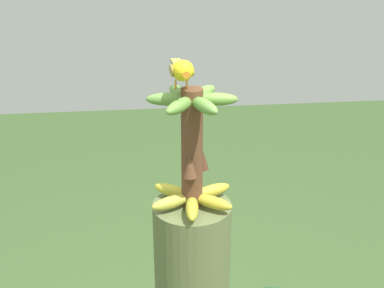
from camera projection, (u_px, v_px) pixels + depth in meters
The scene contains 2 objects.
banana_bunch at pixel (192, 151), 1.27m from camera, with size 0.24×0.23×0.32m.
perched_bird at pixel (182, 70), 1.17m from camera, with size 0.18×0.06×0.08m.
Camera 1 is at (-1.15, 0.13, 1.79)m, focal length 46.22 mm.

